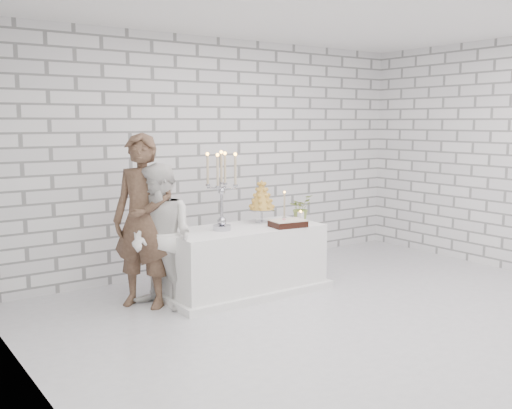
{
  "coord_description": "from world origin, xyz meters",
  "views": [
    {
      "loc": [
        -4.02,
        -4.03,
        1.93
      ],
      "look_at": [
        -0.45,
        1.02,
        1.05
      ],
      "focal_mm": 40.88,
      "sensor_mm": 36.0,
      "label": 1
    }
  ],
  "objects_px": {
    "cake_table": "(244,260)",
    "groom": "(143,221)",
    "croquembouche": "(262,201)",
    "bride": "(162,237)",
    "candelabra": "(222,191)"
  },
  "relations": [
    {
      "from": "cake_table",
      "to": "bride",
      "type": "xyz_separation_m",
      "value": [
        -1.02,
        -0.0,
        0.38
      ]
    },
    {
      "from": "groom",
      "to": "croquembouche",
      "type": "height_order",
      "value": "groom"
    },
    {
      "from": "bride",
      "to": "croquembouche",
      "type": "height_order",
      "value": "bride"
    },
    {
      "from": "bride",
      "to": "groom",
      "type": "bearing_deg",
      "value": -172.39
    },
    {
      "from": "groom",
      "to": "candelabra",
      "type": "xyz_separation_m",
      "value": [
        0.85,
        -0.19,
        0.28
      ]
    },
    {
      "from": "cake_table",
      "to": "croquembouche",
      "type": "height_order",
      "value": "croquembouche"
    },
    {
      "from": "candelabra",
      "to": "croquembouche",
      "type": "height_order",
      "value": "candelabra"
    },
    {
      "from": "cake_table",
      "to": "groom",
      "type": "bearing_deg",
      "value": 170.52
    },
    {
      "from": "cake_table",
      "to": "groom",
      "type": "relative_size",
      "value": 0.99
    },
    {
      "from": "bride",
      "to": "cake_table",
      "type": "bearing_deg",
      "value": 67.51
    },
    {
      "from": "groom",
      "to": "croquembouche",
      "type": "relative_size",
      "value": 3.56
    },
    {
      "from": "groom",
      "to": "bride",
      "type": "distance_m",
      "value": 0.27
    },
    {
      "from": "groom",
      "to": "bride",
      "type": "bearing_deg",
      "value": -8.82
    },
    {
      "from": "candelabra",
      "to": "croquembouche",
      "type": "distance_m",
      "value": 0.7
    },
    {
      "from": "candelabra",
      "to": "cake_table",
      "type": "bearing_deg",
      "value": -0.05
    }
  ]
}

